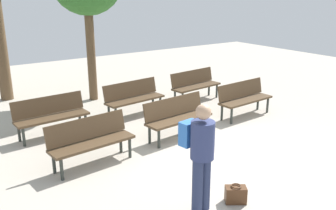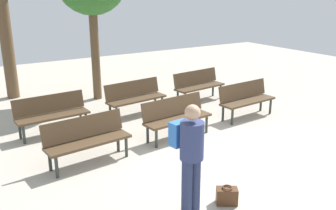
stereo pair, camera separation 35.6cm
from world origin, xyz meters
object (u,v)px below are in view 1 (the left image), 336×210
Objects in this scene: bench_r0_c1 at (177,115)px; bench_r1_c2 at (195,84)px; bench_r1_c0 at (51,114)px; bench_r1_c1 at (133,96)px; bench_r0_c0 at (91,139)px; handbag at (236,194)px; visitor_with_backpack at (200,152)px; bench_r0_c2 at (244,97)px.

bench_r0_c1 is 1.00× the size of bench_r1_c2.
bench_r1_c0 is 2.20m from bench_r1_c1.
bench_r0_c0 reaches higher than handbag.
visitor_with_backpack is at bearing -78.46° from bench_r0_c0.
bench_r1_c2 is (-0.17, 1.80, 0.00)m from bench_r0_c2.
bench_r0_c1 and bench_r1_c0 have the same top height.
handbag is (1.43, -4.32, -0.37)m from bench_r1_c0.
bench_r0_c2 is at bearing 42.91° from handbag.
handbag is at bearing -127.93° from bench_r1_c2.
handbag is at bearing -112.17° from bench_r0_c1.
bench_r0_c1 is 1.01× the size of bench_r0_c2.
bench_r0_c2 is 4.21m from handbag.
bench_r0_c1 is 1.00× the size of bench_r1_c1.
handbag is (1.28, -2.49, -0.37)m from bench_r0_c0.
visitor_with_backpack is at bearing -113.15° from bench_r1_c1.
bench_r0_c2 and bench_r1_c2 have the same top height.
bench_r1_c0 is at bearing 178.44° from bench_r1_c2.
bench_r1_c1 is 1.00× the size of bench_r1_c2.
visitor_with_backpack is (-3.65, -2.68, 0.43)m from bench_r0_c2.
bench_r0_c2 is at bearing -41.43° from bench_r1_c1.
bench_r0_c1 reaches higher than handbag.
visitor_with_backpack is (0.84, -4.14, 0.43)m from bench_r1_c0.
bench_r0_c2 is 1.00× the size of bench_r1_c0.
bench_r0_c0 and bench_r0_c2 have the same top height.
bench_r1_c0 is at bearing 138.78° from bench_r0_c1.
bench_r0_c1 is 1.83m from bench_r1_c1.
bench_r1_c1 is at bearing 39.32° from bench_r0_c0.
bench_r0_c1 is at bearing -126.97° from visitor_with_backpack.
visitor_with_backpack reaches higher than handbag.
handbag is (-3.07, -2.85, -0.37)m from bench_r0_c2.
bench_r1_c2 is (2.14, 0.15, 0.00)m from bench_r1_c1.
bench_r0_c0 is 0.99× the size of visitor_with_backpack.
handbag is at bearing -67.98° from bench_r0_c0.
bench_r1_c0 is 0.99× the size of bench_r1_c1.
bench_r0_c2 is 4.44× the size of handbag.
bench_r1_c0 and bench_r1_c2 have the same top height.
bench_r0_c1 is at bearing 72.83° from handbag.
visitor_with_backpack is (-3.48, -4.48, 0.43)m from bench_r1_c2.
handbag is (-0.82, -2.67, -0.37)m from bench_r0_c1.
bench_r1_c1 is at bearing 178.08° from bench_r1_c2.
bench_r0_c0 is 1.00× the size of bench_r0_c1.
visitor_with_backpack is 1.01m from handbag.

